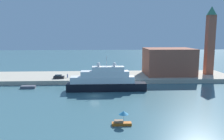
{
  "coord_description": "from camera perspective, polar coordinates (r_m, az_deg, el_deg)",
  "views": [
    {
      "loc": [
        1.36,
        -69.44,
        18.61
      ],
      "look_at": [
        5.48,
        6.0,
        6.92
      ],
      "focal_mm": 38.13,
      "sensor_mm": 36.0,
      "label": 1
    }
  ],
  "objects": [
    {
      "name": "ground",
      "position": [
        71.9,
        -4.13,
        -6.23
      ],
      "size": [
        400.0,
        400.0,
        0.0
      ],
      "primitive_type": "plane",
      "color": "#3D6670"
    },
    {
      "name": "quay_dock",
      "position": [
        98.12,
        -3.87,
        -1.69
      ],
      "size": [
        110.0,
        22.09,
        1.58
      ],
      "primitive_type": "cube",
      "color": "#B7AD99",
      "rests_on": "ground"
    },
    {
      "name": "large_yacht",
      "position": [
        77.59,
        -1.64,
        -2.66
      ],
      "size": [
        25.82,
        4.31,
        11.28
      ],
      "color": "black",
      "rests_on": "ground"
    },
    {
      "name": "small_motorboat",
      "position": [
        49.49,
        2.42,
        -11.67
      ],
      "size": [
        4.02,
        1.97,
        2.99
      ],
      "color": "#C66019",
      "rests_on": "ground"
    },
    {
      "name": "work_barge",
      "position": [
        86.23,
        -19.44,
        -3.88
      ],
      "size": [
        4.84,
        1.92,
        0.88
      ],
      "primitive_type": "cube",
      "color": "#595966",
      "rests_on": "ground"
    },
    {
      "name": "harbor_building",
      "position": [
        101.56,
        13.41,
        2.0
      ],
      "size": [
        19.47,
        15.16,
        10.88
      ],
      "primitive_type": "cube",
      "color": "#93513D",
      "rests_on": "quay_dock"
    },
    {
      "name": "bell_tower",
      "position": [
        106.75,
        22.47,
        7.0
      ],
      "size": [
        4.04,
        4.04,
        27.88
      ],
      "color": "#93513D",
      "rests_on": "quay_dock"
    },
    {
      "name": "parked_car",
      "position": [
        92.89,
        -12.64,
        -1.6
      ],
      "size": [
        4.02,
        1.85,
        1.4
      ],
      "color": "black",
      "rests_on": "quay_dock"
    },
    {
      "name": "person_figure",
      "position": [
        93.77,
        -10.62,
        -1.37
      ],
      "size": [
        0.36,
        0.36,
        1.57
      ],
      "color": "#334C8C",
      "rests_on": "quay_dock"
    },
    {
      "name": "mooring_bollard",
      "position": [
        88.45,
        -1.56,
        -2.08
      ],
      "size": [
        0.47,
        0.47,
        0.68
      ],
      "primitive_type": "cylinder",
      "color": "black",
      "rests_on": "quay_dock"
    }
  ]
}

